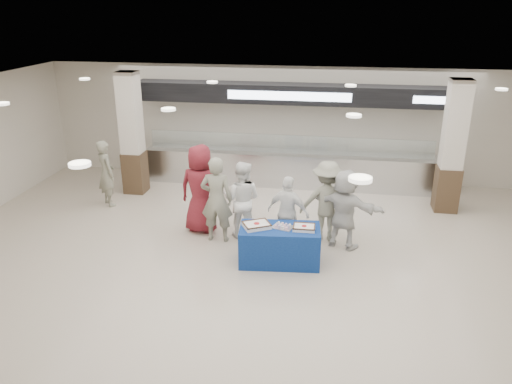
% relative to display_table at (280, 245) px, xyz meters
% --- Properties ---
extents(ground, '(14.00, 14.00, 0.00)m').
position_rel_display_table_xyz_m(ground, '(-0.28, -0.89, -0.38)').
color(ground, beige).
rests_on(ground, ground).
extents(serving_line, '(8.70, 0.85, 2.80)m').
position_rel_display_table_xyz_m(serving_line, '(-0.28, 4.51, 0.78)').
color(serving_line, silver).
rests_on(serving_line, ground).
extents(column_left, '(0.55, 0.55, 3.20)m').
position_rel_display_table_xyz_m(column_left, '(-4.28, 3.31, 1.15)').
color(column_left, '#39281A').
rests_on(column_left, ground).
extents(column_right, '(0.55, 0.55, 3.20)m').
position_rel_display_table_xyz_m(column_right, '(3.72, 3.31, 1.15)').
color(column_right, '#39281A').
rests_on(column_right, ground).
extents(display_table, '(1.62, 0.92, 0.75)m').
position_rel_display_table_xyz_m(display_table, '(0.00, 0.00, 0.00)').
color(display_table, navy).
rests_on(display_table, ground).
extents(sheet_cake_left, '(0.61, 0.57, 0.10)m').
position_rel_display_table_xyz_m(sheet_cake_left, '(-0.45, -0.05, 0.43)').
color(sheet_cake_left, white).
rests_on(sheet_cake_left, display_table).
extents(sheet_cake_right, '(0.42, 0.33, 0.09)m').
position_rel_display_table_xyz_m(sheet_cake_right, '(0.46, 0.00, 0.42)').
color(sheet_cake_right, white).
rests_on(sheet_cake_right, display_table).
extents(cupcake_tray, '(0.46, 0.39, 0.06)m').
position_rel_display_table_xyz_m(cupcake_tray, '(0.05, 0.02, 0.41)').
color(cupcake_tray, '#A9A8AD').
rests_on(cupcake_tray, display_table).
extents(civilian_maroon, '(1.05, 0.75, 1.99)m').
position_rel_display_table_xyz_m(civilian_maroon, '(-1.88, 1.19, 0.62)').
color(civilian_maroon, maroon).
rests_on(civilian_maroon, ground).
extents(soldier_a, '(0.69, 0.46, 1.87)m').
position_rel_display_table_xyz_m(soldier_a, '(-1.43, 0.78, 0.56)').
color(soldier_a, gray).
rests_on(soldier_a, ground).
extents(chef_tall, '(0.89, 0.72, 1.70)m').
position_rel_display_table_xyz_m(chef_tall, '(-0.94, 1.07, 0.48)').
color(chef_tall, white).
rests_on(chef_tall, ground).
extents(chef_short, '(0.98, 0.65, 1.56)m').
position_rel_display_table_xyz_m(chef_short, '(0.09, 0.70, 0.40)').
color(chef_short, white).
rests_on(chef_short, ground).
extents(soldier_b, '(1.15, 0.68, 1.76)m').
position_rel_display_table_xyz_m(soldier_b, '(0.85, 1.21, 0.50)').
color(soldier_b, gray).
rests_on(soldier_b, ground).
extents(civilian_white, '(1.64, 1.09, 1.70)m').
position_rel_display_table_xyz_m(civilian_white, '(1.23, 0.90, 0.47)').
color(civilian_white, silver).
rests_on(civilian_white, ground).
extents(soldier_bg, '(0.72, 0.71, 1.67)m').
position_rel_display_table_xyz_m(soldier_bg, '(-4.61, 2.31, 0.46)').
color(soldier_bg, gray).
rests_on(soldier_bg, ground).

